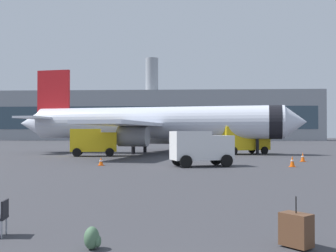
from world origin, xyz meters
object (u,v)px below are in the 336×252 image
(safety_cone_mid, at_px, (101,161))
(traveller_backpack, at_px, (92,238))
(safety_cone_far, at_px, (303,157))
(service_truck, at_px, (93,141))
(airplane_at_gate, at_px, (153,123))
(rolling_suitcase, at_px, (296,230))
(fuel_truck, at_px, (242,139))
(cargo_van, at_px, (201,147))
(safety_cone_near, at_px, (292,161))

(safety_cone_mid, xyz_separation_m, traveller_backpack, (4.61, -22.02, -0.08))
(safety_cone_far, bearing_deg, safety_cone_mid, -162.86)
(service_truck, height_order, safety_cone_far, service_truck)
(airplane_at_gate, distance_m, service_truck, 8.67)
(rolling_suitcase, bearing_deg, fuel_truck, 84.28)
(service_truck, bearing_deg, airplane_at_gate, 45.41)
(safety_cone_far, xyz_separation_m, traveller_backpack, (-11.79, -27.08, -0.17))
(service_truck, distance_m, traveller_backpack, 35.48)
(safety_cone_far, bearing_deg, service_truck, 159.60)
(fuel_truck, xyz_separation_m, rolling_suitcase, (-3.91, -39.02, -1.38))
(cargo_van, relative_size, safety_cone_mid, 7.64)
(safety_cone_mid, distance_m, traveller_backpack, 22.50)
(service_truck, distance_m, rolling_suitcase, 36.40)
(fuel_truck, height_order, safety_cone_mid, fuel_truck)
(safety_cone_near, relative_size, traveller_backpack, 1.69)
(airplane_at_gate, bearing_deg, safety_cone_near, -58.16)
(airplane_at_gate, xyz_separation_m, cargo_van, (5.15, -18.86, -2.21))
(airplane_at_gate, xyz_separation_m, safety_cone_near, (11.78, -18.97, -3.26))
(service_truck, height_order, traveller_backpack, service_truck)
(cargo_van, distance_m, rolling_suitcase, 21.38)
(safety_cone_far, bearing_deg, airplane_at_gate, 136.29)
(cargo_van, bearing_deg, traveller_backpack, -97.64)
(cargo_van, xyz_separation_m, rolling_suitcase, (1.44, -21.31, -1.06))
(cargo_van, height_order, safety_cone_far, cargo_van)
(cargo_van, relative_size, safety_cone_far, 5.94)
(safety_cone_far, xyz_separation_m, rolling_suitcase, (-7.45, -26.74, -0.01))
(fuel_truck, bearing_deg, safety_cone_mid, -126.56)
(safety_cone_mid, relative_size, rolling_suitcase, 0.57)
(service_truck, xyz_separation_m, fuel_truck, (16.42, 4.86, 0.16))
(safety_cone_far, bearing_deg, traveller_backpack, -113.54)
(fuel_truck, xyz_separation_m, safety_cone_near, (1.28, -17.83, -1.37))
(service_truck, relative_size, traveller_backpack, 10.67)
(safety_cone_mid, relative_size, safety_cone_far, 0.78)
(rolling_suitcase, relative_size, traveller_backpack, 2.29)
(cargo_van, height_order, traveller_backpack, cargo_van)
(airplane_at_gate, bearing_deg, service_truck, -134.59)
(airplane_at_gate, bearing_deg, fuel_truck, -6.23)
(service_truck, xyz_separation_m, safety_cone_near, (17.70, -12.97, -1.21))
(fuel_truck, xyz_separation_m, cargo_van, (-5.35, -17.71, -0.32))
(fuel_truck, xyz_separation_m, safety_cone_mid, (-12.86, -17.34, -1.46))
(airplane_at_gate, height_order, service_truck, airplane_at_gate)
(safety_cone_mid, bearing_deg, service_truck, 105.91)
(cargo_van, relative_size, traveller_backpack, 10.00)
(fuel_truck, xyz_separation_m, traveller_backpack, (-8.25, -39.36, -1.54))
(safety_cone_far, height_order, rolling_suitcase, rolling_suitcase)
(cargo_van, distance_m, safety_cone_far, 10.47)
(cargo_van, xyz_separation_m, safety_cone_near, (6.63, -0.11, -1.05))
(service_truck, xyz_separation_m, safety_cone_far, (19.96, -7.42, -1.21))
(cargo_van, bearing_deg, airplane_at_gate, 105.28)
(cargo_van, bearing_deg, fuel_truck, 73.20)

